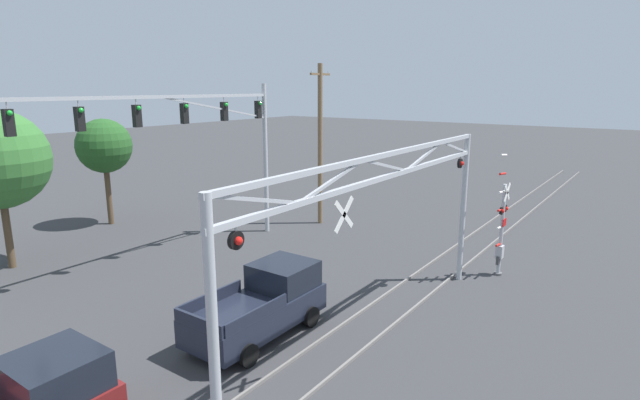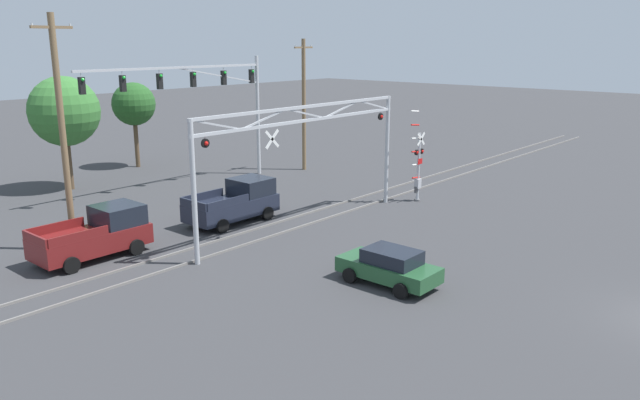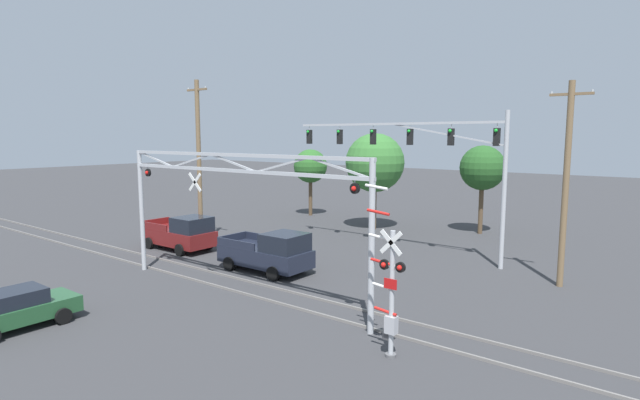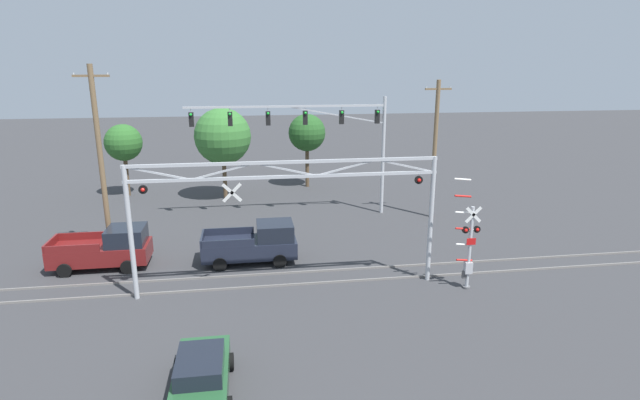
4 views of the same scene
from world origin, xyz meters
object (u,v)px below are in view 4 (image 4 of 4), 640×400
at_px(crossing_gantry, 286,198).
at_px(utility_pole_right, 435,148).
at_px(utility_pole_left, 101,161).
at_px(background_tree_far_right_verge, 307,133).
at_px(traffic_signal_span, 326,130).
at_px(sedan_waiting, 201,374).
at_px(pickup_truck_following, 107,249).
at_px(background_tree_far_left_verge, 123,143).
at_px(background_tree_beyond_span, 223,136).
at_px(crossing_signal_mast, 468,248).
at_px(pickup_truck_lead, 255,244).

height_order(crossing_gantry, utility_pole_right, utility_pole_right).
bearing_deg(utility_pole_left, background_tree_far_right_verge, 48.47).
xyz_separation_m(traffic_signal_span, sedan_waiting, (-7.11, -18.95, -5.25)).
distance_m(pickup_truck_following, background_tree_far_left_verge, 15.73).
xyz_separation_m(utility_pole_left, background_tree_far_right_verge, (12.82, 14.47, -0.66)).
xyz_separation_m(background_tree_beyond_span, background_tree_far_left_verge, (-7.83, 2.17, -0.66)).
bearing_deg(pickup_truck_following, crossing_gantry, -23.92).
bearing_deg(traffic_signal_span, pickup_truck_following, -149.67).
bearing_deg(utility_pole_left, sedan_waiting, -65.68).
bearing_deg(sedan_waiting, crossing_signal_mast, 27.78).
relative_size(utility_pole_left, utility_pole_right, 1.11).
relative_size(crossing_gantry, utility_pole_left, 1.36).
distance_m(pickup_truck_following, utility_pole_right, 21.24).
bearing_deg(background_tree_beyond_span, background_tree_far_right_verge, 24.16).
distance_m(traffic_signal_span, sedan_waiting, 20.91).
relative_size(crossing_gantry, crossing_signal_mast, 2.59).
bearing_deg(pickup_truck_following, background_tree_beyond_span, 66.58).
bearing_deg(traffic_signal_span, pickup_truck_lead, -123.03).
distance_m(sedan_waiting, background_tree_beyond_span, 24.88).
relative_size(utility_pole_right, background_tree_beyond_span, 1.31).
height_order(utility_pole_left, background_tree_far_left_verge, utility_pole_left).
xyz_separation_m(crossing_signal_mast, utility_pole_right, (2.53, 11.30, 2.79)).
xyz_separation_m(pickup_truck_lead, background_tree_far_left_verge, (-9.86, 15.61, 3.27)).
distance_m(utility_pole_left, background_tree_far_left_verge, 13.72).
xyz_separation_m(crossing_signal_mast, background_tree_far_right_verge, (-4.90, 21.42, 2.63)).
bearing_deg(traffic_signal_span, crossing_gantry, -107.77).
xyz_separation_m(crossing_signal_mast, pickup_truck_lead, (-9.78, 4.88, -1.01)).
relative_size(traffic_signal_span, utility_pole_right, 1.44).
xyz_separation_m(pickup_truck_following, utility_pole_left, (-0.25, 1.69, 4.31)).
bearing_deg(background_tree_beyond_span, pickup_truck_lead, -81.41).
xyz_separation_m(crossing_signal_mast, pickup_truck_following, (-17.47, 5.26, -1.01)).
xyz_separation_m(utility_pole_left, background_tree_far_left_verge, (-1.92, 13.54, -1.03)).
bearing_deg(utility_pole_right, background_tree_beyond_span, 153.93).
xyz_separation_m(crossing_gantry, background_tree_far_right_verge, (3.46, 20.20, 0.18)).
xyz_separation_m(sedan_waiting, utility_pole_left, (-5.94, 13.15, 4.59)).
height_order(pickup_truck_lead, background_tree_far_left_verge, background_tree_far_left_verge).
bearing_deg(background_tree_far_left_verge, pickup_truck_lead, -57.72).
bearing_deg(background_tree_beyond_span, background_tree_far_left_verge, 164.51).
height_order(sedan_waiting, background_tree_far_right_verge, background_tree_far_right_verge).
distance_m(crossing_signal_mast, pickup_truck_lead, 10.98).
bearing_deg(sedan_waiting, traffic_signal_span, 69.44).
relative_size(sedan_waiting, utility_pole_left, 0.38).
bearing_deg(utility_pole_right, sedan_waiting, -129.26).
bearing_deg(background_tree_far_left_verge, pickup_truck_following, -81.89).
distance_m(utility_pole_right, background_tree_far_right_verge, 12.56).
distance_m(crossing_gantry, background_tree_beyond_span, 17.45).
height_order(pickup_truck_lead, sedan_waiting, pickup_truck_lead).
relative_size(traffic_signal_span, background_tree_beyond_span, 1.89).
bearing_deg(utility_pole_right, crossing_gantry, -137.21).
relative_size(sedan_waiting, background_tree_far_right_verge, 0.63).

